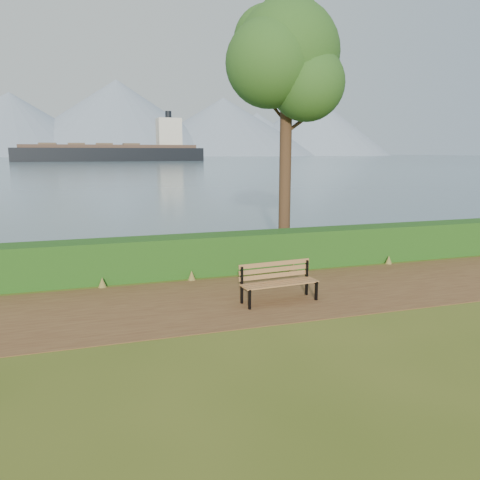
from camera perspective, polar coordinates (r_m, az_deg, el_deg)
name	(u,v)px	position (r m, az deg, el deg)	size (l,w,h in m)	color
ground	(263,301)	(9.93, 2.82, -7.44)	(140.00, 140.00, 0.00)	#465618
path	(258,297)	(10.20, 2.23, -6.92)	(40.00, 3.40, 0.01)	brown
hedge	(229,253)	(12.19, -1.39, -1.58)	(32.00, 0.85, 1.00)	#1D4915
water	(97,158)	(268.88, -17.01, 9.54)	(700.00, 510.00, 0.00)	slate
mountains	(81,122)	(415.67, -18.79, 13.50)	(585.00, 190.00, 70.00)	gray
bench	(278,279)	(9.82, 4.63, -4.78)	(1.68, 0.62, 0.82)	black
tree	(287,60)	(14.63, 5.77, 21.00)	(3.81, 3.22, 7.70)	#321E14
cargo_ship	(118,153)	(169.67, -14.66, 10.24)	(63.26, 11.54, 19.13)	black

